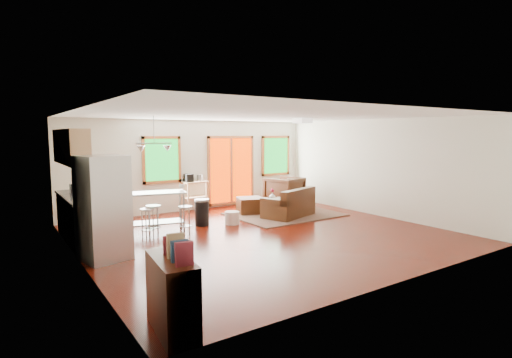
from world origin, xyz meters
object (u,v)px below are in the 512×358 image
kitchen_cart (194,185)px  armchair (284,190)px  ottoman (250,206)px  refrigerator (104,208)px  island (152,205)px  coffee_table (271,201)px  rug (285,214)px  loveseat (290,206)px

kitchen_cart → armchair: bearing=-16.5°
ottoman → refrigerator: bearing=-155.1°
refrigerator → island: (1.32, 1.34, -0.28)m
ottoman → kitchen_cart: (-1.13, 1.24, 0.51)m
armchair → island: armchair is taller
coffee_table → refrigerator: size_ratio=0.55×
rug → armchair: 1.50m
rug → coffee_table: bearing=97.7°
ottoman → island: island is taller
loveseat → kitchen_cart: kitchen_cart is taller
rug → loveseat: 0.43m
island → kitchen_cart: size_ratio=1.45×
loveseat → ottoman: bearing=102.2°
kitchen_cart → rug: bearing=-46.7°
armchair → kitchen_cart: bearing=-33.4°
coffee_table → ottoman: ottoman is taller
armchair → refrigerator: refrigerator is taller
armchair → island: bearing=-2.9°
island → kitchen_cart: (1.90, 1.92, 0.10)m
rug → kitchen_cart: kitchen_cart is taller
armchair → coffee_table: bearing=15.6°
armchair → refrigerator: bearing=5.9°
refrigerator → kitchen_cart: refrigerator is taller
loveseat → island: 3.67m
ottoman → kitchen_cart: size_ratio=0.62×
coffee_table → refrigerator: refrigerator is taller
rug → loveseat: size_ratio=1.71×
island → kitchen_cart: 2.71m
loveseat → armchair: (0.93, 1.44, 0.19)m
island → kitchen_cart: kitchen_cart is taller
loveseat → armchair: size_ratio=1.66×
loveseat → armchair: armchair is taller
loveseat → ottoman: loveseat is taller
armchair → island: size_ratio=0.64×
loveseat → kitchen_cart: (-1.74, 2.24, 0.43)m
rug → island: (-3.72, 0.00, 0.62)m
kitchen_cart → island: bearing=-134.7°
coffee_table → kitchen_cart: bearing=141.6°
rug → coffee_table: coffee_table is taller
armchair → loveseat: bearing=40.4°
loveseat → kitchen_cart: 2.87m
armchair → ottoman: 1.62m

